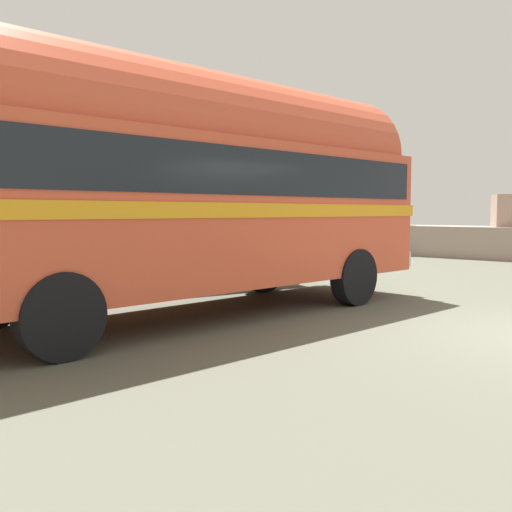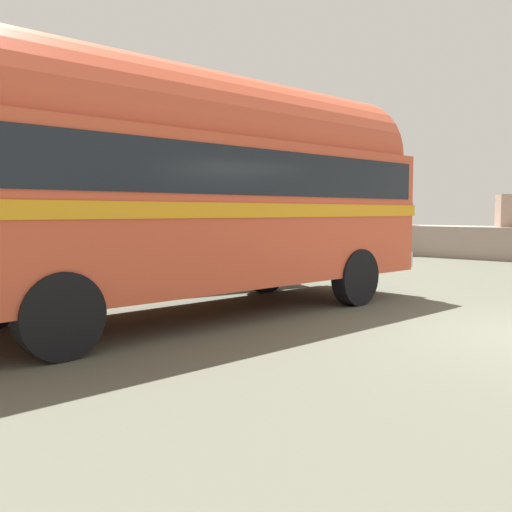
% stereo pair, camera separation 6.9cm
% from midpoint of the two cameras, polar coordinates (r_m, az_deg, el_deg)
% --- Properties ---
extents(vintage_coach, '(3.09, 8.75, 3.70)m').
position_cam_midpoint_polar(vintage_coach, '(8.62, -6.21, 7.40)').
color(vintage_coach, black).
rests_on(vintage_coach, ground).
extents(second_coach, '(4.45, 8.91, 3.70)m').
position_cam_midpoint_polar(second_coach, '(12.21, -16.94, 6.37)').
color(second_coach, black).
rests_on(second_coach, ground).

